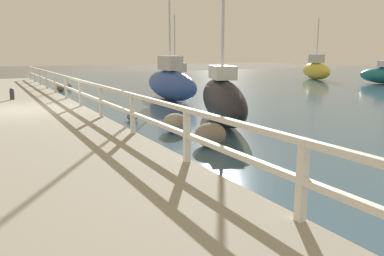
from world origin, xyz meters
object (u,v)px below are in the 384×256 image
at_px(sailboat_yellow, 316,70).
at_px(mooring_bollard, 12,94).
at_px(sailboat_navy, 175,76).
at_px(sailboat_black, 222,99).
at_px(sailboat_blue, 170,83).

bearing_deg(sailboat_yellow, mooring_bollard, -141.51).
height_order(sailboat_navy, sailboat_yellow, sailboat_yellow).
height_order(sailboat_black, sailboat_navy, sailboat_black).
distance_m(sailboat_black, sailboat_navy, 15.74).
height_order(mooring_bollard, sailboat_blue, sailboat_blue).
bearing_deg(sailboat_black, sailboat_yellow, 58.15).
relative_size(sailboat_black, sailboat_navy, 1.45).
xyz_separation_m(mooring_bollard, sailboat_black, (5.59, -7.12, 0.21)).
bearing_deg(sailboat_blue, sailboat_navy, 63.83).
bearing_deg(sailboat_blue, sailboat_black, -99.46).
bearing_deg(sailboat_blue, mooring_bollard, 174.71).
xyz_separation_m(mooring_bollard, sailboat_navy, (11.21, 7.58, 0.04)).
distance_m(sailboat_yellow, sailboat_blue, 18.92).
distance_m(mooring_bollard, sailboat_navy, 13.53).
xyz_separation_m(sailboat_black, sailboat_navy, (5.62, 14.70, -0.17)).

